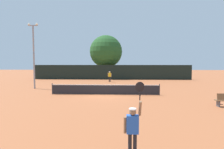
# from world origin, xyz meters

# --- Properties ---
(ground_plane) EXTENTS (120.00, 120.00, 0.00)m
(ground_plane) POSITION_xyz_m (0.00, 0.00, 0.00)
(ground_plane) COLOR #9E5633
(tennis_net) EXTENTS (10.34, 0.08, 1.07)m
(tennis_net) POSITION_xyz_m (0.00, 0.00, 0.51)
(tennis_net) COLOR #232328
(tennis_net) RESTS_ON ground
(perimeter_fence) EXTENTS (28.66, 0.12, 2.65)m
(perimeter_fence) POSITION_xyz_m (0.00, 15.62, 1.32)
(perimeter_fence) COLOR black
(perimeter_fence) RESTS_ON ground
(player_serving) EXTENTS (0.68, 0.39, 2.43)m
(player_serving) POSITION_xyz_m (1.78, -11.22, 1.05)
(player_serving) COLOR blue
(player_serving) RESTS_ON ground
(player_receiving) EXTENTS (0.57, 0.25, 1.68)m
(player_receiving) POSITION_xyz_m (-0.19, 11.35, 1.03)
(player_receiving) COLOR yellow
(player_receiving) RESTS_ON ground
(tennis_ball) EXTENTS (0.07, 0.07, 0.07)m
(tennis_ball) POSITION_xyz_m (2.36, 1.84, 0.03)
(tennis_ball) COLOR #CCE033
(tennis_ball) RESTS_ON ground
(spare_racket) EXTENTS (0.28, 0.52, 0.04)m
(spare_racket) POSITION_xyz_m (8.71, -3.46, 0.02)
(spare_racket) COLOR black
(spare_racket) RESTS_ON ground
(light_pole) EXTENTS (1.18, 0.28, 7.60)m
(light_pole) POSITION_xyz_m (-8.63, 3.62, 4.36)
(light_pole) COLOR gray
(light_pole) RESTS_ON ground
(large_tree) EXTENTS (6.43, 6.43, 8.49)m
(large_tree) POSITION_xyz_m (-1.33, 18.72, 5.26)
(large_tree) COLOR brown
(large_tree) RESTS_ON ground
(parked_car_near) EXTENTS (2.40, 4.40, 1.69)m
(parked_car_near) POSITION_xyz_m (-7.60, 23.80, 0.78)
(parked_car_near) COLOR white
(parked_car_near) RESTS_ON ground
(parked_car_mid) EXTENTS (2.24, 4.34, 1.69)m
(parked_car_mid) POSITION_xyz_m (6.27, 22.26, 0.78)
(parked_car_mid) COLOR #B7B7BC
(parked_car_mid) RESTS_ON ground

